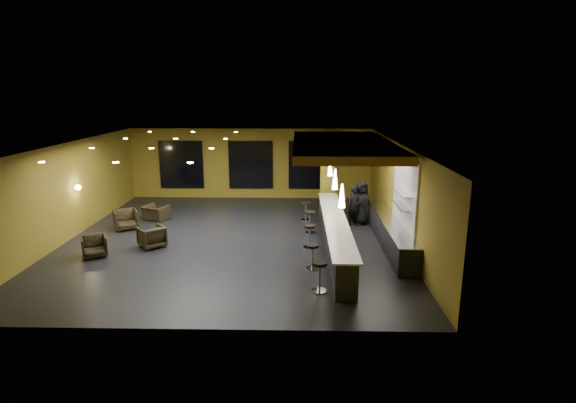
{
  "coord_description": "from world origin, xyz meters",
  "views": [
    {
      "loc": [
        2.37,
        -15.75,
        5.35
      ],
      "look_at": [
        2.0,
        0.5,
        1.3
      ],
      "focal_mm": 28.0,
      "sensor_mm": 36.0,
      "label": 1
    }
  ],
  "objects_px": {
    "staff_a": "(354,206)",
    "bar_stool_1": "(313,253)",
    "armchair_b": "(152,237)",
    "bar_stool_0": "(319,273)",
    "pendant_2": "(330,167)",
    "prep_counter": "(390,233)",
    "armchair_a": "(94,246)",
    "column": "(327,175)",
    "armchair_c": "(126,220)",
    "bar_stool_4": "(306,209)",
    "staff_b": "(359,203)",
    "staff_c": "(361,203)",
    "pendant_0": "(342,196)",
    "armchair_d": "(156,213)",
    "pendant_1": "(335,179)",
    "bar_stool_3": "(310,219)",
    "bar_counter": "(335,235)"
  },
  "relations": [
    {
      "from": "armchair_c",
      "to": "armchair_d",
      "type": "relative_size",
      "value": 0.9
    },
    {
      "from": "prep_counter",
      "to": "pendant_2",
      "type": "bearing_deg",
      "value": 128.66
    },
    {
      "from": "bar_stool_3",
      "to": "bar_stool_4",
      "type": "xyz_separation_m",
      "value": [
        -0.13,
        1.77,
        -0.05
      ]
    },
    {
      "from": "bar_stool_1",
      "to": "armchair_a",
      "type": "bearing_deg",
      "value": 172.9
    },
    {
      "from": "pendant_1",
      "to": "armchair_d",
      "type": "bearing_deg",
      "value": 158.52
    },
    {
      "from": "pendant_2",
      "to": "prep_counter",
      "type": "bearing_deg",
      "value": -51.34
    },
    {
      "from": "prep_counter",
      "to": "bar_stool_1",
      "type": "relative_size",
      "value": 7.71
    },
    {
      "from": "staff_a",
      "to": "bar_stool_1",
      "type": "distance_m",
      "value": 4.97
    },
    {
      "from": "pendant_1",
      "to": "staff_a",
      "type": "xyz_separation_m",
      "value": [
        1.0,
        2.28,
        -1.53
      ]
    },
    {
      "from": "armchair_a",
      "to": "armchair_b",
      "type": "xyz_separation_m",
      "value": [
        1.6,
        0.96,
        0.03
      ]
    },
    {
      "from": "prep_counter",
      "to": "bar_counter",
      "type": "bearing_deg",
      "value": -165.96
    },
    {
      "from": "bar_counter",
      "to": "bar_stool_4",
      "type": "xyz_separation_m",
      "value": [
        -0.94,
        3.48,
        -0.0
      ]
    },
    {
      "from": "staff_b",
      "to": "prep_counter",
      "type": "bearing_deg",
      "value": -72.04
    },
    {
      "from": "staff_c",
      "to": "armchair_d",
      "type": "bearing_deg",
      "value": 153.06
    },
    {
      "from": "prep_counter",
      "to": "column",
      "type": "xyz_separation_m",
      "value": [
        -2.0,
        4.1,
        1.32
      ]
    },
    {
      "from": "prep_counter",
      "to": "bar_stool_1",
      "type": "xyz_separation_m",
      "value": [
        -2.83,
        -2.33,
        0.07
      ]
    },
    {
      "from": "armchair_b",
      "to": "pendant_1",
      "type": "bearing_deg",
      "value": 143.92
    },
    {
      "from": "prep_counter",
      "to": "staff_c",
      "type": "height_order",
      "value": "staff_c"
    },
    {
      "from": "armchair_c",
      "to": "bar_stool_1",
      "type": "xyz_separation_m",
      "value": [
        7.23,
        -3.89,
        0.11
      ]
    },
    {
      "from": "bar_stool_0",
      "to": "bar_stool_1",
      "type": "height_order",
      "value": "bar_stool_0"
    },
    {
      "from": "prep_counter",
      "to": "armchair_d",
      "type": "relative_size",
      "value": 6.27
    },
    {
      "from": "pendant_1",
      "to": "bar_stool_4",
      "type": "bearing_deg",
      "value": 107.5
    },
    {
      "from": "bar_counter",
      "to": "armchair_a",
      "type": "xyz_separation_m",
      "value": [
        -7.98,
        -0.94,
        -0.15
      ]
    },
    {
      "from": "staff_b",
      "to": "bar_stool_0",
      "type": "xyz_separation_m",
      "value": [
        -1.97,
        -6.99,
        -0.21
      ]
    },
    {
      "from": "armchair_a",
      "to": "pendant_2",
      "type": "bearing_deg",
      "value": -1.98
    },
    {
      "from": "armchair_b",
      "to": "bar_stool_0",
      "type": "bearing_deg",
      "value": 108.42
    },
    {
      "from": "pendant_1",
      "to": "bar_counter",
      "type": "bearing_deg",
      "value": -90.0
    },
    {
      "from": "pendant_0",
      "to": "bar_stool_3",
      "type": "distance_m",
      "value": 4.21
    },
    {
      "from": "armchair_c",
      "to": "bar_stool_4",
      "type": "bearing_deg",
      "value": -18.21
    },
    {
      "from": "pendant_0",
      "to": "armchair_d",
      "type": "height_order",
      "value": "pendant_0"
    },
    {
      "from": "pendant_2",
      "to": "bar_stool_4",
      "type": "relative_size",
      "value": 0.91
    },
    {
      "from": "bar_stool_0",
      "to": "bar_stool_3",
      "type": "xyz_separation_m",
      "value": [
        -0.12,
        5.14,
        -0.0
      ]
    },
    {
      "from": "armchair_c",
      "to": "bar_stool_4",
      "type": "xyz_separation_m",
      "value": [
        7.12,
        1.42,
        0.1
      ]
    },
    {
      "from": "column",
      "to": "armchair_c",
      "type": "relative_size",
      "value": 4.08
    },
    {
      "from": "staff_a",
      "to": "bar_stool_4",
      "type": "xyz_separation_m",
      "value": [
        -1.94,
        0.7,
        -0.32
      ]
    },
    {
      "from": "pendant_0",
      "to": "pendant_2",
      "type": "relative_size",
      "value": 1.0
    },
    {
      "from": "bar_stool_4",
      "to": "bar_stool_1",
      "type": "bearing_deg",
      "value": -88.77
    },
    {
      "from": "bar_stool_1",
      "to": "staff_b",
      "type": "bearing_deg",
      "value": 68.62
    },
    {
      "from": "pendant_2",
      "to": "bar_counter",
      "type": "bearing_deg",
      "value": -90.0
    },
    {
      "from": "prep_counter",
      "to": "pendant_2",
      "type": "xyz_separation_m",
      "value": [
        -2.0,
        2.5,
        1.92
      ]
    },
    {
      "from": "bar_stool_3",
      "to": "pendant_2",
      "type": "bearing_deg",
      "value": 57.87
    },
    {
      "from": "pendant_0",
      "to": "bar_stool_4",
      "type": "height_order",
      "value": "pendant_0"
    },
    {
      "from": "armchair_d",
      "to": "bar_stool_1",
      "type": "relative_size",
      "value": 1.23
    },
    {
      "from": "bar_stool_4",
      "to": "staff_c",
      "type": "bearing_deg",
      "value": -13.24
    },
    {
      "from": "prep_counter",
      "to": "bar_stool_4",
      "type": "bearing_deg",
      "value": 134.61
    },
    {
      "from": "pendant_1",
      "to": "armchair_b",
      "type": "height_order",
      "value": "pendant_1"
    },
    {
      "from": "pendant_0",
      "to": "staff_a",
      "type": "relative_size",
      "value": 0.43
    },
    {
      "from": "armchair_a",
      "to": "bar_stool_1",
      "type": "bearing_deg",
      "value": -35.36
    },
    {
      "from": "staff_b",
      "to": "bar_stool_4",
      "type": "distance_m",
      "value": 2.24
    },
    {
      "from": "column",
      "to": "staff_a",
      "type": "height_order",
      "value": "column"
    }
  ]
}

